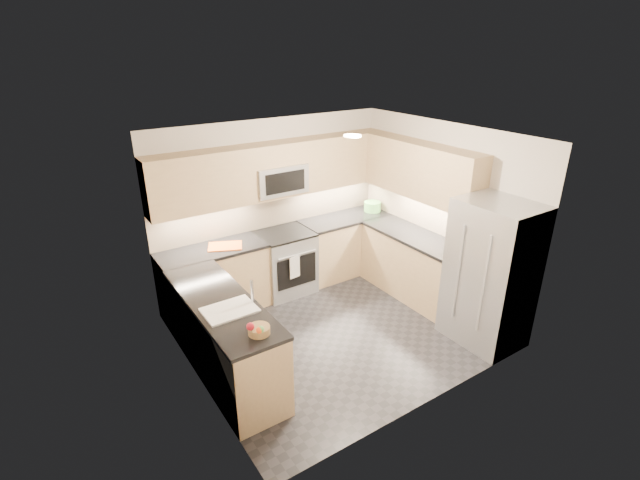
# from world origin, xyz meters

# --- Properties ---
(floor) EXTENTS (3.60, 3.20, 0.00)m
(floor) POSITION_xyz_m (0.00, 0.00, 0.00)
(floor) COLOR black
(floor) RESTS_ON ground
(ceiling) EXTENTS (3.60, 3.20, 0.02)m
(ceiling) POSITION_xyz_m (0.00, 0.00, 2.50)
(ceiling) COLOR beige
(ceiling) RESTS_ON wall_back
(wall_back) EXTENTS (3.60, 0.02, 2.50)m
(wall_back) POSITION_xyz_m (0.00, 1.60, 1.25)
(wall_back) COLOR #BEB4A6
(wall_back) RESTS_ON floor
(wall_front) EXTENTS (3.60, 0.02, 2.50)m
(wall_front) POSITION_xyz_m (0.00, -1.60, 1.25)
(wall_front) COLOR #BEB4A6
(wall_front) RESTS_ON floor
(wall_left) EXTENTS (0.02, 3.20, 2.50)m
(wall_left) POSITION_xyz_m (-1.80, 0.00, 1.25)
(wall_left) COLOR #BEB4A6
(wall_left) RESTS_ON floor
(wall_right) EXTENTS (0.02, 3.20, 2.50)m
(wall_right) POSITION_xyz_m (1.80, 0.00, 1.25)
(wall_right) COLOR #BEB4A6
(wall_right) RESTS_ON floor
(base_cab_back_left) EXTENTS (1.42, 0.60, 0.90)m
(base_cab_back_left) POSITION_xyz_m (-1.09, 1.30, 0.45)
(base_cab_back_left) COLOR tan
(base_cab_back_left) RESTS_ON floor
(base_cab_back_right) EXTENTS (1.42, 0.60, 0.90)m
(base_cab_back_right) POSITION_xyz_m (1.09, 1.30, 0.45)
(base_cab_back_right) COLOR tan
(base_cab_back_right) RESTS_ON floor
(base_cab_right) EXTENTS (0.60, 1.70, 0.90)m
(base_cab_right) POSITION_xyz_m (1.50, 0.15, 0.45)
(base_cab_right) COLOR tan
(base_cab_right) RESTS_ON floor
(base_cab_peninsula) EXTENTS (0.60, 2.00, 0.90)m
(base_cab_peninsula) POSITION_xyz_m (-1.50, 0.00, 0.45)
(base_cab_peninsula) COLOR tan
(base_cab_peninsula) RESTS_ON floor
(countertop_back_left) EXTENTS (1.42, 0.63, 0.04)m
(countertop_back_left) POSITION_xyz_m (-1.09, 1.30, 0.92)
(countertop_back_left) COLOR black
(countertop_back_left) RESTS_ON base_cab_back_left
(countertop_back_right) EXTENTS (1.42, 0.63, 0.04)m
(countertop_back_right) POSITION_xyz_m (1.09, 1.30, 0.92)
(countertop_back_right) COLOR black
(countertop_back_right) RESTS_ON base_cab_back_right
(countertop_right) EXTENTS (0.63, 1.70, 0.04)m
(countertop_right) POSITION_xyz_m (1.50, 0.15, 0.92)
(countertop_right) COLOR black
(countertop_right) RESTS_ON base_cab_right
(countertop_peninsula) EXTENTS (0.63, 2.00, 0.04)m
(countertop_peninsula) POSITION_xyz_m (-1.50, 0.00, 0.92)
(countertop_peninsula) COLOR black
(countertop_peninsula) RESTS_ON base_cab_peninsula
(upper_cab_back) EXTENTS (3.60, 0.35, 0.75)m
(upper_cab_back) POSITION_xyz_m (0.00, 1.43, 1.83)
(upper_cab_back) COLOR tan
(upper_cab_back) RESTS_ON wall_back
(upper_cab_right) EXTENTS (0.35, 1.95, 0.75)m
(upper_cab_right) POSITION_xyz_m (1.62, 0.28, 1.83)
(upper_cab_right) COLOR tan
(upper_cab_right) RESTS_ON wall_right
(backsplash_back) EXTENTS (3.60, 0.01, 0.51)m
(backsplash_back) POSITION_xyz_m (0.00, 1.60, 1.20)
(backsplash_back) COLOR tan
(backsplash_back) RESTS_ON wall_back
(backsplash_right) EXTENTS (0.01, 2.30, 0.51)m
(backsplash_right) POSITION_xyz_m (1.80, 0.45, 1.20)
(backsplash_right) COLOR tan
(backsplash_right) RESTS_ON wall_right
(gas_range) EXTENTS (0.76, 0.65, 0.91)m
(gas_range) POSITION_xyz_m (0.00, 1.28, 0.46)
(gas_range) COLOR #A8ACB0
(gas_range) RESTS_ON floor
(range_cooktop) EXTENTS (0.76, 0.65, 0.03)m
(range_cooktop) POSITION_xyz_m (0.00, 1.28, 0.92)
(range_cooktop) COLOR black
(range_cooktop) RESTS_ON gas_range
(oven_door_glass) EXTENTS (0.62, 0.02, 0.45)m
(oven_door_glass) POSITION_xyz_m (0.00, 0.95, 0.45)
(oven_door_glass) COLOR black
(oven_door_glass) RESTS_ON gas_range
(oven_handle) EXTENTS (0.60, 0.02, 0.02)m
(oven_handle) POSITION_xyz_m (0.00, 0.93, 0.72)
(oven_handle) COLOR #B2B5BA
(oven_handle) RESTS_ON gas_range
(microwave) EXTENTS (0.76, 0.40, 0.40)m
(microwave) POSITION_xyz_m (0.00, 1.40, 1.70)
(microwave) COLOR #999CA0
(microwave) RESTS_ON upper_cab_back
(microwave_door) EXTENTS (0.60, 0.01, 0.28)m
(microwave_door) POSITION_xyz_m (0.00, 1.20, 1.70)
(microwave_door) COLOR black
(microwave_door) RESTS_ON microwave
(refrigerator) EXTENTS (0.70, 0.90, 1.80)m
(refrigerator) POSITION_xyz_m (1.45, -1.15, 0.90)
(refrigerator) COLOR #A1A3A8
(refrigerator) RESTS_ON floor
(fridge_handle_left) EXTENTS (0.02, 0.02, 1.20)m
(fridge_handle_left) POSITION_xyz_m (1.08, -1.33, 0.95)
(fridge_handle_left) COLOR #B2B5BA
(fridge_handle_left) RESTS_ON refrigerator
(fridge_handle_right) EXTENTS (0.02, 0.02, 1.20)m
(fridge_handle_right) POSITION_xyz_m (1.08, -0.97, 0.95)
(fridge_handle_right) COLOR #B2B5BA
(fridge_handle_right) RESTS_ON refrigerator
(sink_basin) EXTENTS (0.52, 0.38, 0.16)m
(sink_basin) POSITION_xyz_m (-1.50, -0.25, 0.88)
(sink_basin) COLOR white
(sink_basin) RESTS_ON base_cab_peninsula
(faucet) EXTENTS (0.03, 0.03, 0.28)m
(faucet) POSITION_xyz_m (-1.24, -0.25, 1.08)
(faucet) COLOR silver
(faucet) RESTS_ON countertop_peninsula
(utensil_bowl) EXTENTS (0.27, 0.27, 0.15)m
(utensil_bowl) POSITION_xyz_m (1.63, 1.28, 1.02)
(utensil_bowl) COLOR #57A948
(utensil_bowl) RESTS_ON countertop_back_right
(cutting_board) EXTENTS (0.53, 0.46, 0.01)m
(cutting_board) POSITION_xyz_m (-0.91, 1.27, 0.95)
(cutting_board) COLOR #E05915
(cutting_board) RESTS_ON countertop_back_left
(fruit_basket) EXTENTS (0.27, 0.27, 0.08)m
(fruit_basket) POSITION_xyz_m (-1.43, -0.77, 0.98)
(fruit_basket) COLOR #A17C4B
(fruit_basket) RESTS_ON countertop_peninsula
(fruit_apple) EXTENTS (0.08, 0.08, 0.08)m
(fruit_apple) POSITION_xyz_m (-1.52, -0.78, 1.05)
(fruit_apple) COLOR #AB1323
(fruit_apple) RESTS_ON fruit_basket
(fruit_pear) EXTENTS (0.07, 0.07, 0.07)m
(fruit_pear) POSITION_xyz_m (-1.46, -0.87, 1.05)
(fruit_pear) COLOR #5DA546
(fruit_pear) RESTS_ON fruit_basket
(dish_towel_check) EXTENTS (0.17, 0.04, 0.32)m
(dish_towel_check) POSITION_xyz_m (-0.06, 0.91, 0.55)
(dish_towel_check) COLOR white
(dish_towel_check) RESTS_ON oven_handle
(fruit_orange) EXTENTS (0.06, 0.06, 0.06)m
(fruit_orange) POSITION_xyz_m (-1.48, -0.88, 1.05)
(fruit_orange) COLOR #F6541B
(fruit_orange) RESTS_ON fruit_basket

